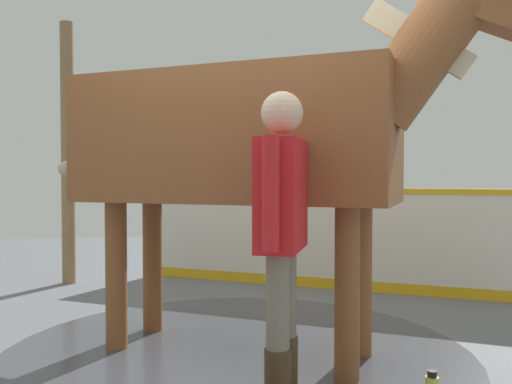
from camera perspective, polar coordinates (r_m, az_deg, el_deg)
ground_plane at (r=3.84m, az=-4.14°, el=-18.15°), size 16.00×16.00×0.02m
wet_patch at (r=4.09m, az=-2.13°, el=-16.71°), size 3.45×3.45×0.00m
barrier_wall at (r=6.22m, az=6.62°, el=-5.27°), size 3.77×2.32×1.16m
roof_post_far at (r=6.78m, az=-19.54°, el=3.91°), size 0.16×0.16×3.13m
horse at (r=3.84m, az=-0.50°, el=5.77°), size 3.22×2.16×2.66m
handler at (r=3.00m, az=2.79°, el=-3.28°), size 0.41×0.65×1.77m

